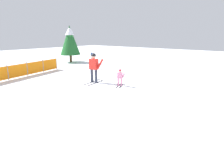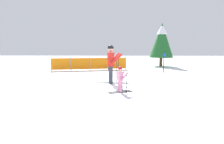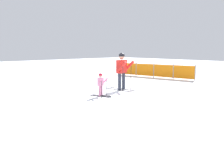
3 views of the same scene
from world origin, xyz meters
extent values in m
plane|color=white|center=(0.00, 0.00, 0.00)|extent=(60.00, 60.00, 0.00)
cube|color=black|center=(-0.16, -0.02, 0.01)|extent=(1.72, 0.27, 0.02)
cube|color=black|center=(-0.12, -0.34, 0.01)|extent=(1.72, 0.27, 0.02)
cylinder|color=#333847|center=(-0.16, -0.02, 0.43)|extent=(0.16, 0.16, 0.82)
cylinder|color=#333847|center=(-0.12, -0.34, 0.43)|extent=(0.16, 0.16, 0.82)
cube|color=red|center=(-0.14, -0.18, 1.16)|extent=(0.35, 0.54, 0.64)
cylinder|color=red|center=(0.05, 0.16, 1.19)|extent=(0.57, 0.20, 0.55)
cylinder|color=red|center=(0.13, -0.47, 1.19)|extent=(0.57, 0.20, 0.55)
sphere|color=#D8AD8C|center=(-0.14, -0.18, 1.64)|extent=(0.27, 0.27, 0.27)
sphere|color=black|center=(-0.14, -0.18, 1.69)|extent=(0.29, 0.29, 0.29)
cylinder|color=black|center=(0.14, 0.19, 0.64)|extent=(0.02, 0.02, 1.28)
cylinder|color=black|center=(0.14, 0.19, 0.06)|extent=(0.07, 0.07, 0.01)
cylinder|color=black|center=(0.23, -0.47, 0.64)|extent=(0.02, 0.02, 1.28)
cylinder|color=black|center=(0.23, -0.47, 0.06)|extent=(0.07, 0.07, 0.01)
cube|color=black|center=(0.23, -1.80, 0.01)|extent=(0.89, 0.36, 0.02)
cube|color=black|center=(0.29, -1.96, 0.01)|extent=(0.89, 0.36, 0.02)
cylinder|color=pink|center=(0.23, -1.80, 0.24)|extent=(0.09, 0.09, 0.44)
cylinder|color=pink|center=(0.29, -1.96, 0.24)|extent=(0.09, 0.09, 0.44)
cube|color=pink|center=(0.26, -1.88, 0.63)|extent=(0.24, 0.31, 0.34)
cylinder|color=pink|center=(0.32, -1.68, 0.64)|extent=(0.30, 0.17, 0.30)
cylinder|color=pink|center=(0.44, -2.00, 0.64)|extent=(0.30, 0.17, 0.30)
sphere|color=#D8AD8C|center=(0.26, -1.88, 0.89)|extent=(0.15, 0.15, 0.15)
sphere|color=red|center=(0.26, -1.88, 0.92)|extent=(0.15, 0.15, 0.15)
cylinder|color=black|center=(0.35, -1.62, 0.34)|extent=(0.02, 0.02, 0.69)
cylinder|color=black|center=(0.35, -1.62, 0.06)|extent=(0.07, 0.07, 0.01)
cylinder|color=black|center=(0.50, -2.02, 0.34)|extent=(0.02, 0.02, 0.69)
cylinder|color=black|center=(0.50, -2.02, 0.06)|extent=(0.07, 0.07, 0.01)
cylinder|color=gray|center=(-4.66, 4.28, 0.51)|extent=(0.06, 0.06, 1.02)
cylinder|color=gray|center=(-3.27, 4.57, 0.51)|extent=(0.06, 0.06, 1.02)
cylinder|color=gray|center=(-1.87, 4.85, 0.51)|extent=(0.06, 0.06, 1.02)
cylinder|color=gray|center=(-0.48, 5.13, 0.51)|extent=(0.06, 0.06, 1.02)
cylinder|color=gray|center=(0.91, 5.41, 0.51)|extent=(0.06, 0.06, 1.02)
cube|color=orange|center=(-3.96, 4.42, 0.51)|extent=(1.40, 0.31, 0.86)
cube|color=orange|center=(-2.57, 4.71, 0.51)|extent=(1.40, 0.31, 0.86)
cube|color=orange|center=(-1.18, 4.99, 0.51)|extent=(1.40, 0.31, 0.86)
cube|color=orange|center=(0.22, 5.27, 0.51)|extent=(1.40, 0.31, 0.86)
cylinder|color=#4C3823|center=(4.30, 7.81, 0.42)|extent=(0.26, 0.26, 0.83)
cone|color=#1E5E27|center=(4.30, 7.81, 2.38)|extent=(2.12, 2.12, 3.10)
cone|color=white|center=(4.30, 7.81, 3.38)|extent=(0.95, 0.95, 0.93)
cylinder|color=black|center=(3.41, 3.63, 0.69)|extent=(0.05, 0.05, 1.38)
cylinder|color=blue|center=(3.42, 3.60, 1.22)|extent=(0.13, 0.27, 0.28)
camera|label=1|loc=(-7.59, -7.67, 2.87)|focal=28.00mm
camera|label=2|loc=(0.09, -8.42, 1.68)|focal=28.00mm
camera|label=3|loc=(7.31, -7.82, 2.02)|focal=35.00mm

